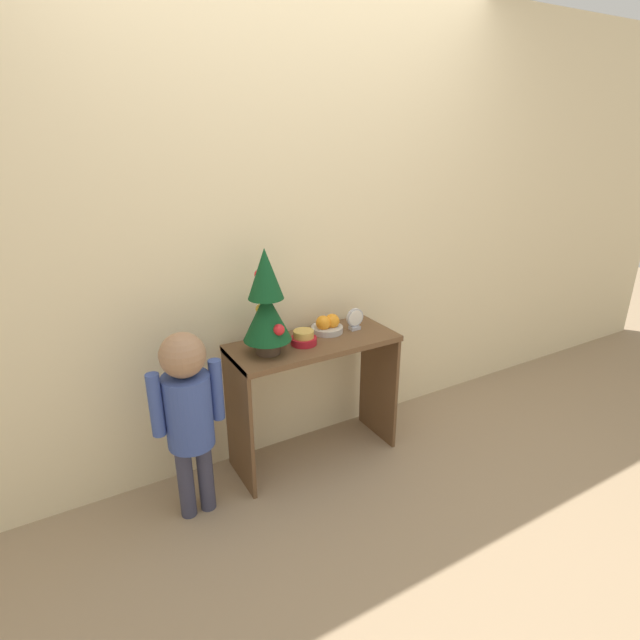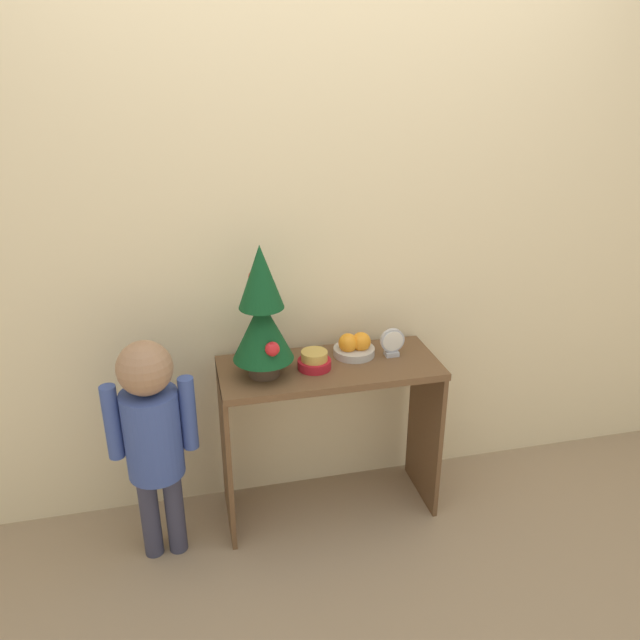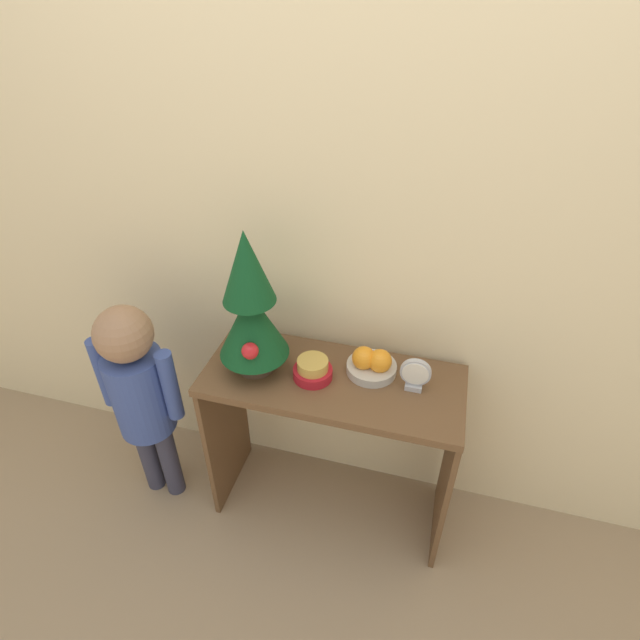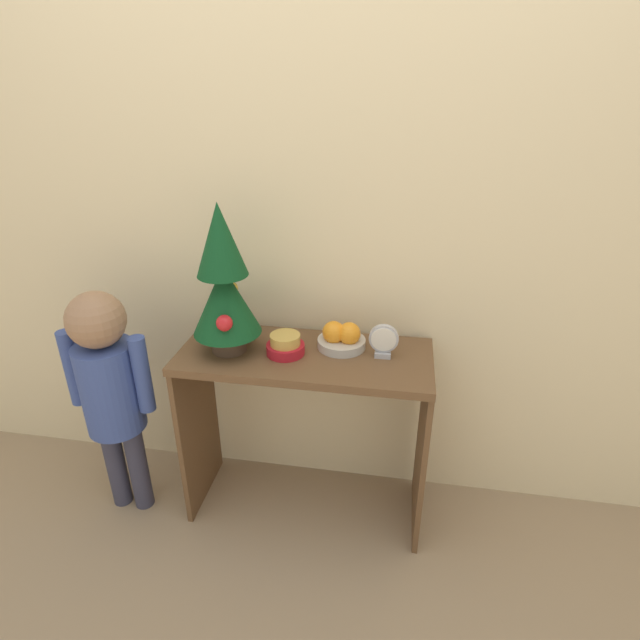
{
  "view_description": "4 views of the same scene",
  "coord_description": "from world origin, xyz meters",
  "px_view_note": "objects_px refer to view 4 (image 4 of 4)",
  "views": [
    {
      "loc": [
        -1.2,
        -1.95,
        1.78
      ],
      "look_at": [
        0.02,
        0.16,
        0.85
      ],
      "focal_mm": 28.0,
      "sensor_mm": 36.0,
      "label": 1
    },
    {
      "loc": [
        -0.57,
        -2.03,
        1.9
      ],
      "look_at": [
        -0.04,
        0.21,
        0.92
      ],
      "focal_mm": 35.0,
      "sensor_mm": 36.0,
      "label": 2
    },
    {
      "loc": [
        0.3,
        -1.07,
        1.91
      ],
      "look_at": [
        -0.05,
        0.21,
        0.96
      ],
      "focal_mm": 28.0,
      "sensor_mm": 36.0,
      "label": 3
    },
    {
      "loc": [
        0.32,
        -1.35,
        1.6
      ],
      "look_at": [
        0.06,
        0.16,
        0.88
      ],
      "focal_mm": 28.0,
      "sensor_mm": 36.0,
      "label": 4
    }
  ],
  "objects_px": {
    "mini_tree": "(224,282)",
    "desk_clock": "(384,341)",
    "fruit_bowl": "(341,338)",
    "child_figure": "(109,381)",
    "singing_bowl": "(285,345)"
  },
  "relations": [
    {
      "from": "mini_tree",
      "to": "desk_clock",
      "type": "bearing_deg",
      "value": 4.55
    },
    {
      "from": "fruit_bowl",
      "to": "desk_clock",
      "type": "height_order",
      "value": "desk_clock"
    },
    {
      "from": "fruit_bowl",
      "to": "desk_clock",
      "type": "xyz_separation_m",
      "value": [
        0.15,
        -0.04,
        0.02
      ]
    },
    {
      "from": "fruit_bowl",
      "to": "child_figure",
      "type": "bearing_deg",
      "value": -168.24
    },
    {
      "from": "fruit_bowl",
      "to": "singing_bowl",
      "type": "bearing_deg",
      "value": -157.73
    },
    {
      "from": "fruit_bowl",
      "to": "mini_tree",
      "type": "bearing_deg",
      "value": -167.85
    },
    {
      "from": "mini_tree",
      "to": "child_figure",
      "type": "distance_m",
      "value": 0.6
    },
    {
      "from": "fruit_bowl",
      "to": "child_figure",
      "type": "height_order",
      "value": "child_figure"
    },
    {
      "from": "mini_tree",
      "to": "child_figure",
      "type": "relative_size",
      "value": 0.56
    },
    {
      "from": "mini_tree",
      "to": "fruit_bowl",
      "type": "distance_m",
      "value": 0.47
    },
    {
      "from": "desk_clock",
      "to": "child_figure",
      "type": "relative_size",
      "value": 0.13
    },
    {
      "from": "mini_tree",
      "to": "singing_bowl",
      "type": "height_order",
      "value": "mini_tree"
    },
    {
      "from": "desk_clock",
      "to": "child_figure",
      "type": "bearing_deg",
      "value": -172.35
    },
    {
      "from": "singing_bowl",
      "to": "child_figure",
      "type": "height_order",
      "value": "child_figure"
    },
    {
      "from": "desk_clock",
      "to": "child_figure",
      "type": "height_order",
      "value": "child_figure"
    }
  ]
}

